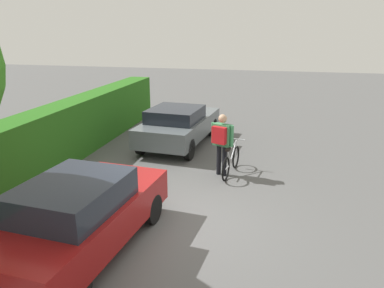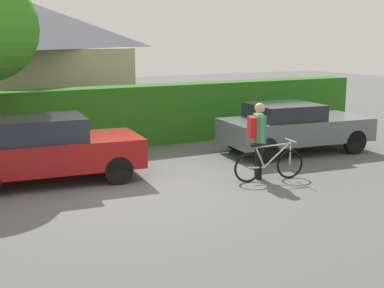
{
  "view_description": "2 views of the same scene",
  "coord_description": "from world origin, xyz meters",
  "px_view_note": "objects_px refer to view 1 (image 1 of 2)",
  "views": [
    {
      "loc": [
        -6.76,
        -1.91,
        3.98
      ],
      "look_at": [
        3.11,
        0.39,
        0.81
      ],
      "focal_mm": 34.96,
      "sensor_mm": 36.0,
      "label": 1
    },
    {
      "loc": [
        -3.69,
        -10.16,
        3.19
      ],
      "look_at": [
        1.45,
        -0.15,
        0.88
      ],
      "focal_mm": 49.14,
      "sensor_mm": 36.0,
      "label": 2
    }
  ],
  "objects_px": {
    "parked_car_far": "(179,125)",
    "person_rider": "(222,139)",
    "bicycle": "(231,162)",
    "parked_car_near": "(80,215)"
  },
  "relations": [
    {
      "from": "person_rider",
      "to": "parked_car_far",
      "type": "bearing_deg",
      "value": 37.22
    },
    {
      "from": "parked_car_far",
      "to": "person_rider",
      "type": "relative_size",
      "value": 2.45
    },
    {
      "from": "parked_car_far",
      "to": "bicycle",
      "type": "xyz_separation_m",
      "value": [
        -2.32,
        -2.14,
        -0.36
      ]
    },
    {
      "from": "parked_car_near",
      "to": "parked_car_far",
      "type": "relative_size",
      "value": 0.98
    },
    {
      "from": "parked_car_near",
      "to": "bicycle",
      "type": "relative_size",
      "value": 2.45
    },
    {
      "from": "parked_car_near",
      "to": "person_rider",
      "type": "distance_m",
      "value": 4.72
    },
    {
      "from": "parked_car_far",
      "to": "bicycle",
      "type": "bearing_deg",
      "value": -137.28
    },
    {
      "from": "parked_car_near",
      "to": "bicycle",
      "type": "bearing_deg",
      "value": -25.53
    },
    {
      "from": "parked_car_far",
      "to": "person_rider",
      "type": "bearing_deg",
      "value": -142.78
    },
    {
      "from": "bicycle",
      "to": "person_rider",
      "type": "distance_m",
      "value": 0.76
    }
  ]
}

